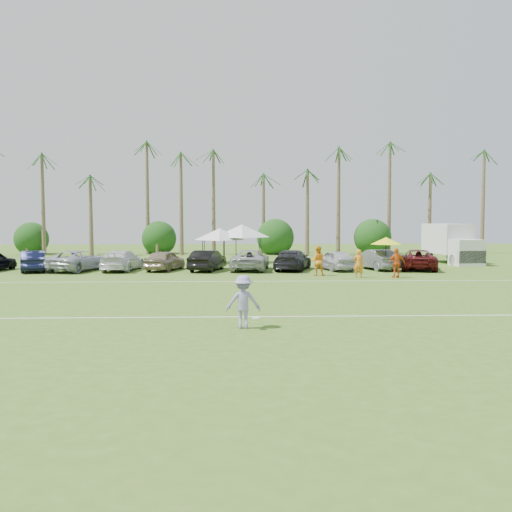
{
  "coord_description": "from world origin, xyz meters",
  "views": [
    {
      "loc": [
        1.85,
        -19.79,
        3.89
      ],
      "look_at": [
        3.07,
        12.9,
        1.6
      ],
      "focal_mm": 40.0,
      "sensor_mm": 36.0,
      "label": 1
    }
  ],
  "objects": [
    {
      "name": "bush_tree_2",
      "position": [
        6.0,
        39.0,
        1.8
      ],
      "size": [
        4.0,
        4.0,
        4.0
      ],
      "color": "brown",
      "rests_on": "ground"
    },
    {
      "name": "palm_tree_9",
      "position": [
        18.0,
        38.0,
        8.35
      ],
      "size": [
        2.4,
        2.4,
        9.9
      ],
      "color": "brown",
      "rests_on": "ground"
    },
    {
      "name": "palm_tree_7",
      "position": [
        8.0,
        38.0,
        10.06
      ],
      "size": [
        2.4,
        2.4,
        11.9
      ],
      "color": "brown",
      "rests_on": "ground"
    },
    {
      "name": "palm_tree_2",
      "position": [
        -12.0,
        38.0,
        9.21
      ],
      "size": [
        2.4,
        2.4,
        10.9
      ],
      "color": "brown",
      "rests_on": "ground"
    },
    {
      "name": "sideline_player_b",
      "position": [
        7.27,
        17.18,
        0.97
      ],
      "size": [
        1.03,
        0.85,
        1.94
      ],
      "primitive_type": "imported",
      "rotation": [
        0.0,
        0.0,
        3.01
      ],
      "color": "orange",
      "rests_on": "ground"
    },
    {
      "name": "palm_tree_8",
      "position": [
        13.0,
        38.0,
        7.48
      ],
      "size": [
        2.4,
        2.4,
        8.9
      ],
      "color": "brown",
      "rests_on": "ground"
    },
    {
      "name": "parked_car_2",
      "position": [
        -9.3,
        21.03,
        0.74
      ],
      "size": [
        3.89,
        5.79,
        1.47
      ],
      "primitive_type": "imported",
      "rotation": [
        0.0,
        0.0,
        2.84
      ],
      "color": "#A5A8B4",
      "rests_on": "ground"
    },
    {
      "name": "parked_car_8",
      "position": [
        9.08,
        20.9,
        0.74
      ],
      "size": [
        2.79,
        4.63,
        1.47
      ],
      "primitive_type": "imported",
      "rotation": [
        0.0,
        0.0,
        3.4
      ],
      "color": "silver",
      "rests_on": "ground"
    },
    {
      "name": "field_lines",
      "position": [
        0.0,
        8.0,
        0.01
      ],
      "size": [
        80.0,
        12.1,
        0.01
      ],
      "color": "white",
      "rests_on": "ground"
    },
    {
      "name": "sideline_player_c",
      "position": [
        12.07,
        15.73,
        0.94
      ],
      "size": [
        1.15,
        0.6,
        1.88
      ],
      "primitive_type": "imported",
      "rotation": [
        0.0,
        0.0,
        3.27
      ],
      "color": "#DE5718",
      "rests_on": "ground"
    },
    {
      "name": "parked_car_1",
      "position": [
        -12.36,
        20.83,
        0.74
      ],
      "size": [
        2.85,
        4.73,
        1.47
      ],
      "primitive_type": "imported",
      "rotation": [
        0.0,
        0.0,
        3.45
      ],
      "color": "black",
      "rests_on": "ground"
    },
    {
      "name": "canopy_tent_left",
      "position": [
        0.6,
        27.4,
        2.89
      ],
      "size": [
        4.17,
        4.17,
        3.38
      ],
      "color": "black",
      "rests_on": "ground"
    },
    {
      "name": "sideline_player_a",
      "position": [
        9.67,
        15.82,
        0.9
      ],
      "size": [
        0.7,
        0.5,
        1.8
      ],
      "primitive_type": "imported",
      "rotation": [
        0.0,
        0.0,
        3.02
      ],
      "color": "orange",
      "rests_on": "ground"
    },
    {
      "name": "parked_car_9",
      "position": [
        12.14,
        21.28,
        0.74
      ],
      "size": [
        2.79,
        4.73,
        1.47
      ],
      "primitive_type": "imported",
      "rotation": [
        0.0,
        0.0,
        3.44
      ],
      "color": "slate",
      "rests_on": "ground"
    },
    {
      "name": "parked_car_4",
      "position": [
        -3.17,
        21.15,
        0.74
      ],
      "size": [
        2.9,
        4.64,
        1.47
      ],
      "primitive_type": "imported",
      "rotation": [
        0.0,
        0.0,
        2.85
      ],
      "color": "gray",
      "rests_on": "ground"
    },
    {
      "name": "canopy_tent_right",
      "position": [
        2.45,
        27.78,
        3.2
      ],
      "size": [
        4.62,
        4.62,
        3.74
      ],
      "color": "black",
      "rests_on": "ground"
    },
    {
      "name": "palm_tree_3",
      "position": [
        -8.0,
        38.0,
        10.06
      ],
      "size": [
        2.4,
        2.4,
        11.9
      ],
      "color": "brown",
      "rests_on": "ground"
    },
    {
      "name": "palm_tree_4",
      "position": [
        -4.0,
        38.0,
        7.48
      ],
      "size": [
        2.4,
        2.4,
        8.9
      ],
      "color": "brown",
      "rests_on": "ground"
    },
    {
      "name": "parked_car_7",
      "position": [
        6.02,
        21.08,
        0.74
      ],
      "size": [
        3.46,
        5.46,
        1.47
      ],
      "primitive_type": "imported",
      "rotation": [
        0.0,
        0.0,
        2.84
      ],
      "color": "black",
      "rests_on": "ground"
    },
    {
      "name": "palm_tree_11",
      "position": [
        27.0,
        38.0,
        10.06
      ],
      "size": [
        2.4,
        2.4,
        11.9
      ],
      "color": "brown",
      "rests_on": "ground"
    },
    {
      "name": "parked_car_5",
      "position": [
        -0.11,
        20.83,
        0.74
      ],
      "size": [
        2.68,
        4.72,
        1.47
      ],
      "primitive_type": "imported",
      "rotation": [
        0.0,
        0.0,
        2.87
      ],
      "color": "black",
      "rests_on": "ground"
    },
    {
      "name": "parked_car_6",
      "position": [
        2.95,
        21.11,
        0.74
      ],
      "size": [
        3.08,
        5.56,
        1.47
      ],
      "primitive_type": "imported",
      "rotation": [
        0.0,
        0.0,
        3.02
      ],
      "color": "#A1A3A5",
      "rests_on": "ground"
    },
    {
      "name": "bush_tree_3",
      "position": [
        16.0,
        39.0,
        1.8
      ],
      "size": [
        4.0,
        4.0,
        4.0
      ],
      "color": "brown",
      "rests_on": "ground"
    },
    {
      "name": "bush_tree_0",
      "position": [
        -19.0,
        39.0,
        1.8
      ],
      "size": [
        4.0,
        4.0,
        4.0
      ],
      "color": "brown",
      "rests_on": "ground"
    },
    {
      "name": "palm_tree_5",
      "position": [
        0.0,
        38.0,
        8.35
      ],
      "size": [
        2.4,
        2.4,
        9.9
      ],
      "color": "brown",
      "rests_on": "ground"
    },
    {
      "name": "parked_car_10",
      "position": [
        15.2,
        21.09,
        0.74
      ],
      "size": [
        3.72,
        5.75,
        1.47
      ],
      "primitive_type": "imported",
      "rotation": [
        0.0,
        0.0,
        2.88
      ],
      "color": "#521112",
      "rests_on": "ground"
    },
    {
      "name": "box_truck",
      "position": [
        19.77,
        26.56,
        1.74
      ],
      "size": [
        3.16,
        6.55,
        3.25
      ],
      "rotation": [
        0.0,
        0.0,
        0.13
      ],
      "color": "silver",
      "rests_on": "ground"
    },
    {
      "name": "ground",
      "position": [
        0.0,
        0.0,
        0.0
      ],
      "size": [
        120.0,
        120.0,
        0.0
      ],
      "primitive_type": "plane",
      "color": "#40621D",
      "rests_on": "ground"
    },
    {
      "name": "palm_tree_10",
      "position": [
        23.0,
        38.0,
        9.21
      ],
      "size": [
        2.4,
        2.4,
        10.9
      ],
      "color": "brown",
      "rests_on": "ground"
    },
    {
      "name": "parked_car_3",
      "position": [
        -6.23,
        21.18,
        0.74
      ],
      "size": [
        2.64,
        5.28,
        1.47
      ],
      "primitive_type": "imported",
      "rotation": [
        0.0,
        0.0,
        3.03
      ],
      "color": "silver",
      "rests_on": "ground"
    },
    {
      "name": "market_umbrella",
      "position": [
        12.4,
        19.54,
        2.18
      ],
      "size": [
        2.18,
        2.18,
        2.43
      ],
      "color": "black",
      "rests_on": "ground"
    },
    {
      "name": "palm_tree_6",
      "position": [
        4.0,
        38.0,
        9.21
      ],
      "size": [
        2.4,
        2.4,
        10.9
      ],
      "color": "brown",
      "rests_on": "ground"
    },
    {
      "name": "frisbee_player",
      "position": [
        2.14,
        -0.2,
        0.92
      ],
      "size": [
        1.21,
        0.77,
        1.85
      ],
      "rotation": [
        0.0,
        0.0,
        3.12
      ],
      "color": "#9186BE",
      "rests_on": "ground"
    },
    {
      "name": "palm_tree_1",
      "position": [
        -17.0,
        38.0,
        8.35
      ],
      "size": [
        2.4,
        2.4,
        9.9
      ],
      "color": "brown",
      "rests_on": "ground"
    },
    {
      "name": "bush_tree_1",
      "position": [
        -6.0,
        39.0,
        1.8
      ],
      "size": [
        4.0,
        4.0,
        4.0
      ],
      "color": "brown",
      "rests_on": "ground"
    }
  ]
}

